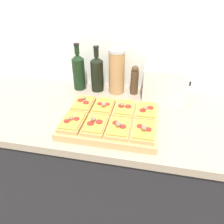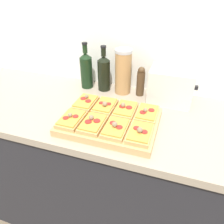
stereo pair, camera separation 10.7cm
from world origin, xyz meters
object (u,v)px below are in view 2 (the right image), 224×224
cutting_board (110,122)px  wine_bottle (104,73)px  toaster_oven (171,86)px  grain_jar_tall (123,72)px  olive_oil_bottle (86,70)px  pepper_mill (141,82)px

cutting_board → wine_bottle: (-0.16, 0.35, 0.10)m
cutting_board → toaster_oven: size_ratio=1.75×
grain_jar_tall → toaster_oven: grain_jar_tall is taller
grain_jar_tall → cutting_board: bearing=-84.0°
olive_oil_bottle → toaster_oven: bearing=-2.4°
cutting_board → olive_oil_bottle: size_ratio=1.60×
cutting_board → toaster_oven: 0.42m
wine_bottle → pepper_mill: 0.23m
pepper_mill → wine_bottle: bearing=180.0°
toaster_oven → pepper_mill: bearing=173.0°
wine_bottle → toaster_oven: bearing=-3.0°
cutting_board → pepper_mill: (0.07, 0.35, 0.07)m
pepper_mill → toaster_oven: size_ratio=0.68×
pepper_mill → toaster_oven: (0.18, -0.02, 0.01)m
cutting_board → grain_jar_tall: 0.37m
cutting_board → olive_oil_bottle: bearing=128.3°
wine_bottle → pepper_mill: size_ratio=1.56×
olive_oil_bottle → toaster_oven: 0.52m
grain_jar_tall → olive_oil_bottle: bearing=-180.0°
olive_oil_bottle → grain_jar_tall: bearing=0.0°
wine_bottle → grain_jar_tall: bearing=0.0°
olive_oil_bottle → wine_bottle: size_ratio=1.03×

